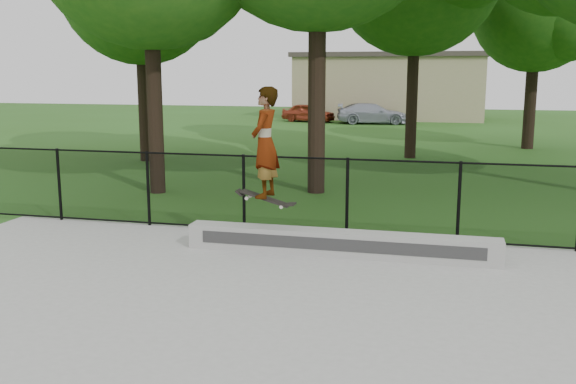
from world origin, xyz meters
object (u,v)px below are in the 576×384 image
car_b (367,113)px  skater_airborne (265,144)px  grind_ledge (340,243)px  car_a (308,113)px  car_c (373,114)px

car_b → skater_airborne: skater_airborne is taller
skater_airborne → grind_ledge: bearing=7.6°
car_a → car_b: size_ratio=1.03×
car_a → car_c: size_ratio=0.86×
car_c → grind_ledge: bearing=177.2°
car_a → car_b: bearing=-74.4°
grind_ledge → car_b: 29.09m
car_b → car_c: bearing=-159.6°
car_a → skater_airborne: 29.57m
car_b → car_c: 0.81m
car_a → car_b: car_b is taller
car_c → skater_airborne: (1.34, -28.42, 1.32)m
skater_airborne → car_c: bearing=92.7°
car_b → car_c: size_ratio=0.83×
grind_ledge → car_a: bearing=103.0°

